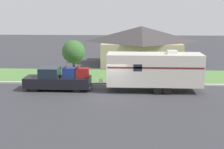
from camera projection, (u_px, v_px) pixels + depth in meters
The scene contains 8 objects.
ground_plane at pixel (111, 95), 25.14m from camera, with size 120.00×120.00×0.00m, color #38383D.
curb_strip at pixel (113, 84), 28.79m from camera, with size 80.00×0.30×0.14m.
lawn_strip at pixel (115, 76), 32.37m from camera, with size 80.00×7.00×0.03m.
house_across_street at pixel (141, 45), 39.17m from camera, with size 10.42×7.62×4.76m.
pickup_truck at pixel (58, 80), 26.71m from camera, with size 5.72×1.93×2.05m.
travel_trailer at pixel (154, 69), 26.08m from camera, with size 9.10×2.39×3.49m.
mailbox at pixel (178, 73), 28.89m from camera, with size 0.48×0.20×1.33m.
tree_in_yard at pixel (73, 52), 30.60m from camera, with size 2.26×2.26×3.87m.
Camera 1 is at (1.39, -24.22, 6.80)m, focal length 50.00 mm.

